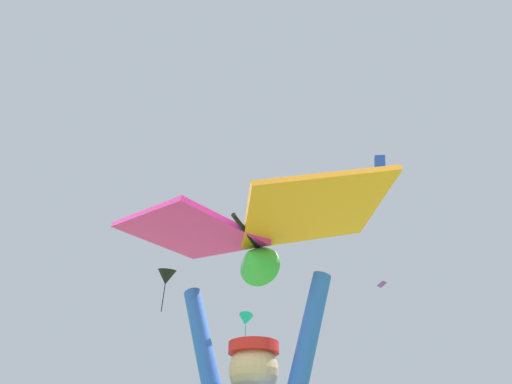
# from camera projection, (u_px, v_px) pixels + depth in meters

# --- Properties ---
(held_stunt_kite) EXTENTS (1.58, 1.07, 0.39)m
(held_stunt_kite) POSITION_uv_depth(u_px,v_px,m) (250.00, 233.00, 2.05)
(held_stunt_kite) COLOR black
(distant_kite_blue_high_left) EXTENTS (0.96, 1.12, 1.40)m
(distant_kite_blue_high_left) POSITION_uv_depth(u_px,v_px,m) (380.00, 164.00, 28.01)
(distant_kite_blue_high_left) COLOR blue
(distant_kite_purple_mid_left) EXTENTS (0.48, 0.44, 0.30)m
(distant_kite_purple_mid_left) POSITION_uv_depth(u_px,v_px,m) (382.00, 284.00, 19.78)
(distant_kite_purple_mid_left) COLOR purple
(distant_kite_yellow_low_left) EXTENTS (1.41, 1.46, 2.23)m
(distant_kite_yellow_low_left) POSITION_uv_depth(u_px,v_px,m) (283.00, 220.00, 29.17)
(distant_kite_yellow_low_left) COLOR yellow
(distant_kite_black_high_right) EXTENTS (1.41, 1.50, 2.28)m
(distant_kite_black_high_right) POSITION_uv_depth(u_px,v_px,m) (166.00, 277.00, 19.08)
(distant_kite_black_high_right) COLOR black
(distant_kite_teal_mid_right) EXTENTS (1.64, 1.73, 2.73)m
(distant_kite_teal_mid_right) POSITION_uv_depth(u_px,v_px,m) (246.00, 320.00, 29.67)
(distant_kite_teal_mid_right) COLOR #19B2AD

